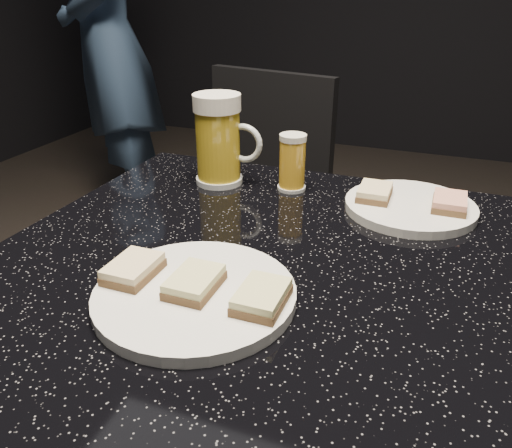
{
  "coord_description": "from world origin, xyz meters",
  "views": [
    {
      "loc": [
        0.2,
        -0.53,
        1.08
      ],
      "look_at": [
        0.0,
        0.0,
        0.8
      ],
      "focal_mm": 35.0,
      "sensor_mm": 36.0,
      "label": 1
    }
  ],
  "objects_px": {
    "plate_large": "(195,294)",
    "beer_mug": "(219,140)",
    "beer_tumbler": "(292,163)",
    "plate_small": "(410,207)",
    "patron": "(109,41)",
    "chair": "(249,209)",
    "table": "(256,395)"
  },
  "relations": [
    {
      "from": "plate_large",
      "to": "beer_mug",
      "type": "height_order",
      "value": "beer_mug"
    },
    {
      "from": "plate_small",
      "to": "patron",
      "type": "distance_m",
      "value": 1.83
    },
    {
      "from": "beer_mug",
      "to": "chair",
      "type": "bearing_deg",
      "value": 105.24
    },
    {
      "from": "table",
      "to": "chair",
      "type": "relative_size",
      "value": 0.87
    },
    {
      "from": "patron",
      "to": "chair",
      "type": "distance_m",
      "value": 1.26
    },
    {
      "from": "beer_mug",
      "to": "beer_tumbler",
      "type": "xyz_separation_m",
      "value": [
        0.13,
        0.01,
        -0.03
      ]
    },
    {
      "from": "patron",
      "to": "table",
      "type": "distance_m",
      "value": 1.89
    },
    {
      "from": "plate_small",
      "to": "chair",
      "type": "xyz_separation_m",
      "value": [
        -0.45,
        0.43,
        -0.26
      ]
    },
    {
      "from": "plate_large",
      "to": "beer_tumbler",
      "type": "height_order",
      "value": "beer_tumbler"
    },
    {
      "from": "beer_tumbler",
      "to": "beer_mug",
      "type": "bearing_deg",
      "value": -173.86
    },
    {
      "from": "beer_tumbler",
      "to": "chair",
      "type": "height_order",
      "value": "chair"
    },
    {
      "from": "patron",
      "to": "chair",
      "type": "xyz_separation_m",
      "value": [
        0.95,
        -0.74,
        -0.34
      ]
    },
    {
      "from": "plate_small",
      "to": "beer_tumbler",
      "type": "distance_m",
      "value": 0.21
    },
    {
      "from": "patron",
      "to": "table",
      "type": "bearing_deg",
      "value": -2.26
    },
    {
      "from": "table",
      "to": "patron",
      "type": "bearing_deg",
      "value": 131.14
    },
    {
      "from": "patron",
      "to": "beer_tumbler",
      "type": "relative_size",
      "value": 17.2
    },
    {
      "from": "plate_large",
      "to": "chair",
      "type": "xyz_separation_m",
      "value": [
        -0.24,
        0.77,
        -0.26
      ]
    },
    {
      "from": "plate_large",
      "to": "beer_mug",
      "type": "relative_size",
      "value": 1.46
    },
    {
      "from": "plate_large",
      "to": "table",
      "type": "distance_m",
      "value": 0.28
    },
    {
      "from": "beer_mug",
      "to": "beer_tumbler",
      "type": "height_order",
      "value": "beer_mug"
    },
    {
      "from": "beer_tumbler",
      "to": "chair",
      "type": "xyz_separation_m",
      "value": [
        -0.25,
        0.41,
        -0.3
      ]
    },
    {
      "from": "patron",
      "to": "beer_mug",
      "type": "xyz_separation_m",
      "value": [
        1.07,
        -1.17,
        -0.01
      ]
    },
    {
      "from": "chair",
      "to": "plate_large",
      "type": "bearing_deg",
      "value": -72.54
    },
    {
      "from": "plate_large",
      "to": "plate_small",
      "type": "xyz_separation_m",
      "value": [
        0.21,
        0.34,
        0.0
      ]
    },
    {
      "from": "beer_tumbler",
      "to": "chair",
      "type": "distance_m",
      "value": 0.57
    },
    {
      "from": "beer_mug",
      "to": "table",
      "type": "bearing_deg",
      "value": -56.01
    },
    {
      "from": "plate_large",
      "to": "table",
      "type": "xyz_separation_m",
      "value": [
        0.03,
        0.11,
        -0.25
      ]
    },
    {
      "from": "plate_small",
      "to": "beer_mug",
      "type": "relative_size",
      "value": 1.29
    },
    {
      "from": "beer_mug",
      "to": "chair",
      "type": "height_order",
      "value": "beer_mug"
    },
    {
      "from": "plate_large",
      "to": "beer_mug",
      "type": "distance_m",
      "value": 0.38
    },
    {
      "from": "plate_large",
      "to": "plate_small",
      "type": "relative_size",
      "value": 1.14
    },
    {
      "from": "patron",
      "to": "plate_large",
      "type": "bearing_deg",
      "value": -5.17
    }
  ]
}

